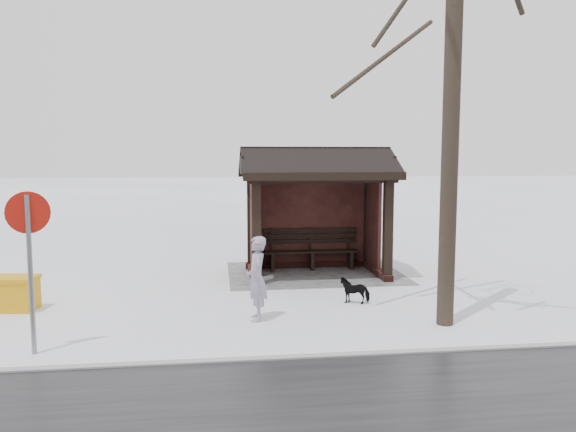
% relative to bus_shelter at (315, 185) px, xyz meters
% --- Properties ---
extents(ground, '(120.00, 120.00, 0.00)m').
position_rel_bus_shelter_xyz_m(ground, '(0.00, 0.16, -2.17)').
color(ground, white).
rests_on(ground, ground).
extents(kerb, '(120.00, 0.15, 0.06)m').
position_rel_bus_shelter_xyz_m(kerb, '(0.00, 5.66, -2.16)').
color(kerb, gray).
rests_on(kerb, ground).
extents(trampled_patch, '(4.20, 3.20, 0.02)m').
position_rel_bus_shelter_xyz_m(trampled_patch, '(0.00, -0.04, -2.16)').
color(trampled_patch, '#939298').
rests_on(trampled_patch, ground).
extents(bus_shelter, '(3.60, 2.40, 3.09)m').
position_rel_bus_shelter_xyz_m(bus_shelter, '(0.00, 0.00, 0.00)').
color(bus_shelter, '#371714').
rests_on(bus_shelter, ground).
extents(pedestrian, '(0.36, 0.54, 1.49)m').
position_rel_bus_shelter_xyz_m(pedestrian, '(1.68, 3.69, -1.42)').
color(pedestrian, gray).
rests_on(pedestrian, ground).
extents(dog, '(0.64, 0.44, 0.50)m').
position_rel_bus_shelter_xyz_m(dog, '(-0.31, 2.78, -1.92)').
color(dog, black).
rests_on(dog, ground).
extents(grit_bin, '(0.91, 0.69, 0.64)m').
position_rel_bus_shelter_xyz_m(grit_bin, '(6.15, 2.50, -1.84)').
color(grit_bin, '#CC8C0C').
rests_on(grit_bin, ground).
extents(road_sign, '(0.59, 0.21, 2.38)m').
position_rel_bus_shelter_xyz_m(road_sign, '(5.04, 4.96, -0.45)').
color(road_sign, slate).
rests_on(road_sign, ground).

